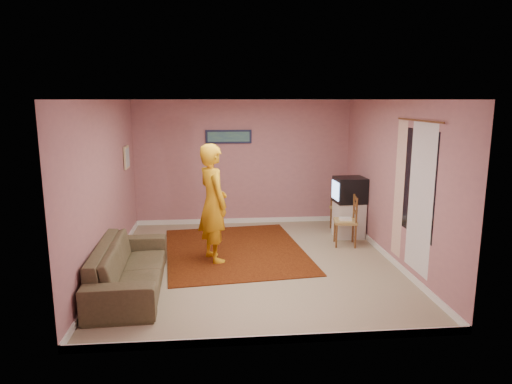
{
  "coord_description": "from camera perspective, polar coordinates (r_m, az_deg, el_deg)",
  "views": [
    {
      "loc": [
        -0.6,
        -6.97,
        2.6
      ],
      "look_at": [
        0.1,
        0.6,
        1.06
      ],
      "focal_mm": 32.0,
      "sensor_mm": 36.0,
      "label": 1
    }
  ],
  "objects": [
    {
      "name": "chair_b",
      "position": [
        8.37,
        11.13,
        -2.86
      ],
      "size": [
        0.46,
        0.47,
        0.5
      ],
      "rotation": [
        0.0,
        0.0,
        -1.74
      ],
      "color": "tan",
      "rests_on": "ground"
    },
    {
      "name": "wall_front",
      "position": [
        4.7,
        2.29,
        -4.59
      ],
      "size": [
        4.5,
        0.02,
        2.6
      ],
      "primitive_type": "cube",
      "color": "#AF7376",
      "rests_on": "ground"
    },
    {
      "name": "ceiling",
      "position": [
        7.0,
        -0.34,
        11.48
      ],
      "size": [
        4.5,
        5.0,
        0.02
      ],
      "primitive_type": "cube",
      "color": "white",
      "rests_on": "wall_back"
    },
    {
      "name": "curtain_sheer",
      "position": [
        6.7,
        19.85,
        -0.83
      ],
      "size": [
        0.01,
        0.75,
        2.1
      ],
      "primitive_type": "cube",
      "color": "silver",
      "rests_on": "wall_right"
    },
    {
      "name": "crt_tv",
      "position": [
        8.82,
        11.61,
        0.26
      ],
      "size": [
        0.59,
        0.53,
        0.48
      ],
      "rotation": [
        0.0,
        0.0,
        0.05
      ],
      "color": "black",
      "rests_on": "tv_cabinet"
    },
    {
      "name": "wall_back",
      "position": [
        9.58,
        -1.62,
        3.67
      ],
      "size": [
        4.5,
        0.02,
        2.6
      ],
      "primitive_type": "cube",
      "color": "#AF7376",
      "rests_on": "ground"
    },
    {
      "name": "chair_a",
      "position": [
        9.37,
        10.89,
        -1.29
      ],
      "size": [
        0.52,
        0.51,
        0.5
      ],
      "rotation": [
        0.0,
        0.0,
        0.32
      ],
      "color": "tan",
      "rests_on": "ground"
    },
    {
      "name": "baseboard_right",
      "position": [
        7.95,
        16.14,
        -7.7
      ],
      "size": [
        0.02,
        5.0,
        0.1
      ],
      "primitive_type": "cube",
      "color": "white",
      "rests_on": "ground"
    },
    {
      "name": "baseboard_back",
      "position": [
        9.82,
        -1.57,
        -3.58
      ],
      "size": [
        4.5,
        0.02,
        0.1
      ],
      "primitive_type": "cube",
      "color": "white",
      "rests_on": "ground"
    },
    {
      "name": "blue_throw",
      "position": [
        9.51,
        10.62,
        0.02
      ],
      "size": [
        0.37,
        0.05,
        0.38
      ],
      "primitive_type": "cube",
      "color": "#97B8F8",
      "rests_on": "chair_a"
    },
    {
      "name": "ground",
      "position": [
        7.47,
        -0.32,
        -8.9
      ],
      "size": [
        5.0,
        5.0,
        0.0
      ],
      "primitive_type": "plane",
      "color": "tan",
      "rests_on": "ground"
    },
    {
      "name": "curtain_rod",
      "position": [
        6.69,
        19.7,
        8.42
      ],
      "size": [
        0.02,
        1.4,
        0.02
      ],
      "primitive_type": "cylinder",
      "rotation": [
        1.57,
        0.0,
        0.0
      ],
      "color": "brown",
      "rests_on": "wall_right"
    },
    {
      "name": "picture_left",
      "position": [
        8.79,
        -15.86,
        4.18
      ],
      "size": [
        0.04,
        0.38,
        0.42
      ],
      "color": "beige",
      "rests_on": "wall_left"
    },
    {
      "name": "sofa",
      "position": [
        6.64,
        -15.52,
        -8.96
      ],
      "size": [
        0.96,
        2.27,
        0.65
      ],
      "primitive_type": "imported",
      "rotation": [
        0.0,
        0.0,
        1.61
      ],
      "color": "brown",
      "rests_on": "ground"
    },
    {
      "name": "baseboard_left",
      "position": [
        7.6,
        -17.59,
        -8.67
      ],
      "size": [
        0.02,
        5.0,
        0.1
      ],
      "primitive_type": "cube",
      "color": "white",
      "rests_on": "ground"
    },
    {
      "name": "window",
      "position": [
        6.8,
        19.55,
        1.08
      ],
      "size": [
        0.01,
        1.1,
        1.5
      ],
      "primitive_type": "cube",
      "color": "black",
      "rests_on": "wall_right"
    },
    {
      "name": "tv_cabinet",
      "position": [
        8.95,
        11.5,
        -3.39
      ],
      "size": [
        0.53,
        0.48,
        0.68
      ],
      "primitive_type": "cube",
      "color": "silver",
      "rests_on": "ground"
    },
    {
      "name": "game_console",
      "position": [
        8.39,
        11.11,
        -3.32
      ],
      "size": [
        0.24,
        0.19,
        0.04
      ],
      "primitive_type": "cube",
      "rotation": [
        0.0,
        0.0,
        -0.14
      ],
      "color": "white",
      "rests_on": "chair_b"
    },
    {
      "name": "baseboard_front",
      "position": [
        5.19,
        2.16,
        -17.94
      ],
      "size": [
        4.5,
        0.02,
        0.1
      ],
      "primitive_type": "cube",
      "color": "white",
      "rests_on": "ground"
    },
    {
      "name": "wall_left",
      "position": [
        7.28,
        -18.26,
        0.61
      ],
      "size": [
        0.02,
        5.0,
        2.6
      ],
      "primitive_type": "cube",
      "color": "#AF7376",
      "rests_on": "ground"
    },
    {
      "name": "person",
      "position": [
        7.37,
        -5.39,
        -1.41
      ],
      "size": [
        0.7,
        0.83,
        1.92
      ],
      "primitive_type": "imported",
      "rotation": [
        0.0,
        0.0,
        1.98
      ],
      "color": "gold",
      "rests_on": "ground"
    },
    {
      "name": "wall_right",
      "position": [
        7.64,
        16.73,
        1.2
      ],
      "size": [
        0.02,
        5.0,
        2.6
      ],
      "primitive_type": "cube",
      "color": "#AF7376",
      "rests_on": "ground"
    },
    {
      "name": "dvd_player",
      "position": [
        9.38,
        10.88,
        -1.65
      ],
      "size": [
        0.43,
        0.37,
        0.06
      ],
      "primitive_type": "cube",
      "rotation": [
        0.0,
        0.0,
        -0.35
      ],
      "color": "#A5A5A9",
      "rests_on": "chair_a"
    },
    {
      "name": "picture_back",
      "position": [
        9.47,
        -3.45,
        6.92
      ],
      "size": [
        0.95,
        0.04,
        0.28
      ],
      "color": "#141837",
      "rests_on": "wall_back"
    },
    {
      "name": "area_rug",
      "position": [
        8.07,
        -2.65,
        -7.27
      ],
      "size": [
        2.63,
        3.16,
        0.02
      ],
      "primitive_type": "cube",
      "rotation": [
        0.0,
        0.0,
        0.1
      ],
      "color": "black",
      "rests_on": "ground"
    },
    {
      "name": "curtain_floral",
      "position": [
        7.32,
        17.46,
        0.32
      ],
      "size": [
        0.01,
        0.35,
        2.1
      ],
      "primitive_type": "cube",
      "color": "white",
      "rests_on": "wall_right"
    }
  ]
}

